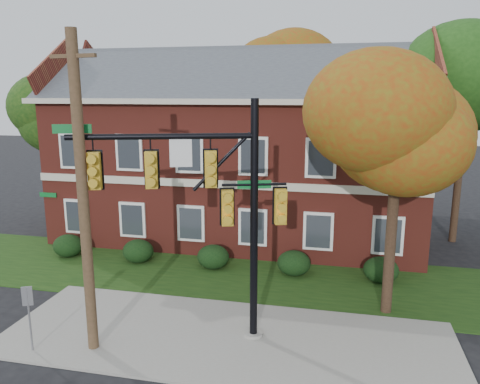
% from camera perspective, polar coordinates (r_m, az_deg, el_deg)
% --- Properties ---
extents(ground, '(120.00, 120.00, 0.00)m').
position_cam_1_polar(ground, '(14.39, -2.76, -19.47)').
color(ground, black).
rests_on(ground, ground).
extents(sidewalk, '(14.00, 5.00, 0.08)m').
position_cam_1_polar(sidewalk, '(15.20, -1.73, -17.42)').
color(sidewalk, gray).
rests_on(sidewalk, ground).
extents(grass_strip, '(30.00, 6.00, 0.04)m').
position_cam_1_polar(grass_strip, '(19.61, 1.90, -10.41)').
color(grass_strip, '#193811').
rests_on(grass_strip, ground).
extents(apartment_building, '(18.80, 8.80, 9.74)m').
position_cam_1_polar(apartment_building, '(24.47, -0.08, 6.16)').
color(apartment_building, maroon).
rests_on(apartment_building, ground).
extents(hedge_far_left, '(1.40, 1.26, 1.05)m').
position_cam_1_polar(hedge_far_left, '(23.29, -20.21, -6.16)').
color(hedge_far_left, black).
rests_on(hedge_far_left, ground).
extents(hedge_left, '(1.40, 1.26, 1.05)m').
position_cam_1_polar(hedge_left, '(21.65, -12.31, -7.05)').
color(hedge_left, black).
rests_on(hedge_left, ground).
extents(hedge_center, '(1.40, 1.26, 1.05)m').
position_cam_1_polar(hedge_center, '(20.48, -3.29, -7.90)').
color(hedge_center, black).
rests_on(hedge_center, ground).
extents(hedge_right, '(1.40, 1.26, 1.05)m').
position_cam_1_polar(hedge_right, '(19.87, 6.59, -8.61)').
color(hedge_right, black).
rests_on(hedge_right, ground).
extents(hedge_far_right, '(1.40, 1.26, 1.05)m').
position_cam_1_polar(hedge_far_right, '(19.87, 16.80, -9.07)').
color(hedge_far_right, black).
rests_on(hedge_far_right, ground).
extents(tree_near_right, '(4.50, 4.25, 8.58)m').
position_cam_1_polar(tree_near_right, '(15.82, 19.71, 8.29)').
color(tree_near_right, black).
rests_on(tree_near_right, ground).
extents(tree_left_rear, '(5.40, 5.10, 8.88)m').
position_cam_1_polar(tree_left_rear, '(27.18, -21.39, 9.51)').
color(tree_left_rear, black).
rests_on(tree_left_rear, ground).
extents(tree_right_rear, '(6.30, 5.95, 10.62)m').
position_cam_1_polar(tree_right_rear, '(25.36, 26.87, 12.19)').
color(tree_right_rear, black).
rests_on(tree_right_rear, ground).
extents(tree_far_rear, '(6.84, 6.46, 11.52)m').
position_cam_1_polar(tree_far_rear, '(31.87, 5.51, 14.43)').
color(tree_far_rear, black).
rests_on(tree_far_rear, ground).
extents(traffic_signal, '(6.33, 2.18, 7.36)m').
position_cam_1_polar(traffic_signal, '(13.59, -3.80, -0.52)').
color(traffic_signal, gray).
rests_on(traffic_signal, ground).
extents(utility_pole, '(1.43, 0.34, 9.16)m').
position_cam_1_polar(utility_pole, '(13.70, -18.59, -0.68)').
color(utility_pole, '#44341F').
rests_on(utility_pole, ground).
extents(sign_post, '(0.29, 0.15, 2.07)m').
position_cam_1_polar(sign_post, '(15.22, -24.38, -12.77)').
color(sign_post, slate).
rests_on(sign_post, ground).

